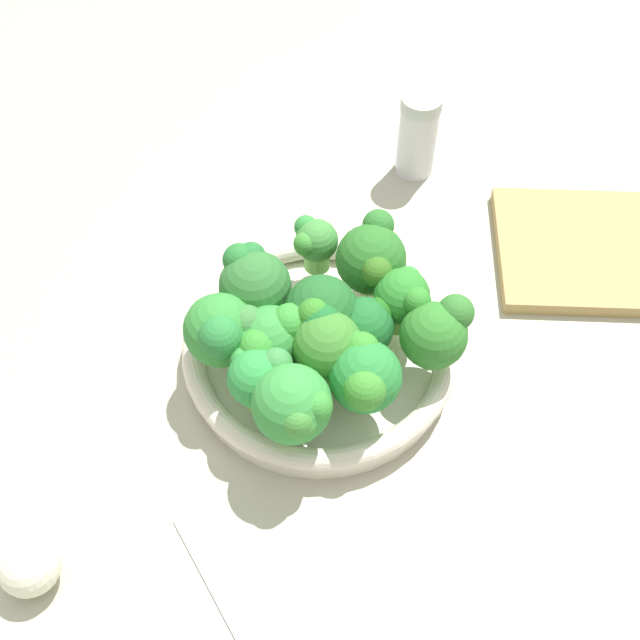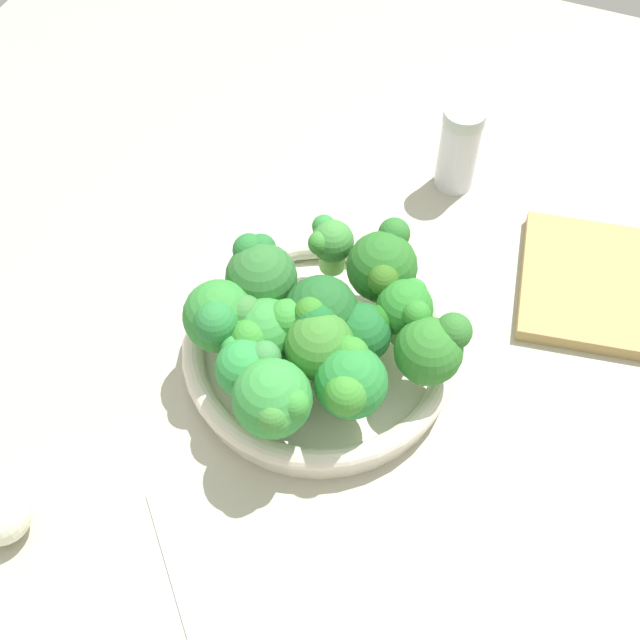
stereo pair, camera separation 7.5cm
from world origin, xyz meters
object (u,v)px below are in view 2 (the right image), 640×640
(broccoli_floret_7, at_px, (260,275))
(bowl, at_px, (320,350))
(broccoli_floret_8, at_px, (406,310))
(garlic_bulb, at_px, (1,515))
(broccoli_floret_6, at_px, (265,332))
(broccoli_floret_3, at_px, (350,382))
(broccoli_floret_9, at_px, (247,367))
(pepper_shaker, at_px, (459,148))
(broccoli_floret_1, at_px, (330,242))
(broccoli_floret_5, at_px, (222,317))
(broccoli_floret_0, at_px, (433,348))
(broccoli_floret_10, at_px, (320,344))
(broccoli_floret_2, at_px, (383,266))
(broccoli_floret_4, at_px, (319,316))
(broccoli_floret_12, at_px, (273,402))
(cutting_board, at_px, (638,292))
(broccoli_floret_11, at_px, (362,332))

(broccoli_floret_7, bearing_deg, bowl, 167.31)
(bowl, height_order, broccoli_floret_8, broccoli_floret_8)
(garlic_bulb, bearing_deg, broccoli_floret_6, -123.29)
(broccoli_floret_3, distance_m, broccoli_floret_8, 0.09)
(broccoli_floret_9, height_order, pepper_shaker, same)
(broccoli_floret_1, xyz_separation_m, broccoli_floret_3, (-0.08, 0.14, 0.01))
(broccoli_floret_5, bearing_deg, broccoli_floret_0, -167.71)
(broccoli_floret_10, relative_size, pepper_shaker, 0.75)
(broccoli_floret_5, bearing_deg, broccoli_floret_1, -113.24)
(broccoli_floret_0, distance_m, broccoli_floret_2, 0.10)
(broccoli_floret_1, relative_size, pepper_shaker, 0.56)
(bowl, relative_size, broccoli_floret_7, 3.27)
(broccoli_floret_0, distance_m, broccoli_floret_1, 0.16)
(broccoli_floret_4, bearing_deg, broccoli_floret_9, 61.55)
(broccoli_floret_4, relative_size, pepper_shaker, 0.75)
(broccoli_floret_3, relative_size, broccoli_floret_10, 0.95)
(broccoli_floret_12, relative_size, cutting_board, 0.34)
(broccoli_floret_7, bearing_deg, garlic_bulb, 66.88)
(bowl, height_order, broccoli_floret_1, broccoli_floret_1)
(broccoli_floret_8, height_order, broccoli_floret_11, broccoli_floret_8)
(broccoli_floret_9, distance_m, broccoli_floret_10, 0.07)
(broccoli_floret_2, distance_m, broccoli_floret_4, 0.09)
(broccoli_floret_6, relative_size, broccoli_floret_12, 0.87)
(broccoli_floret_3, bearing_deg, broccoli_floret_8, -101.38)
(broccoli_floret_6, bearing_deg, broccoli_floret_7, -61.79)
(broccoli_floret_2, height_order, broccoli_floret_3, same)
(broccoli_floret_4, height_order, broccoli_floret_11, broccoli_floret_4)
(broccoli_floret_2, xyz_separation_m, broccoli_floret_10, (0.02, 0.11, 0.01))
(broccoli_floret_8, distance_m, pepper_shaker, 0.25)
(broccoli_floret_1, distance_m, broccoli_floret_7, 0.08)
(broccoli_floret_4, bearing_deg, broccoli_floret_3, 133.53)
(broccoli_floret_2, xyz_separation_m, cutting_board, (-0.24, -0.12, -0.07))
(broccoli_floret_3, xyz_separation_m, cutting_board, (-0.22, -0.26, -0.07))
(broccoli_floret_1, bearing_deg, bowl, 106.06)
(broccoli_floret_5, height_order, broccoli_floret_8, broccoli_floret_5)
(broccoli_floret_7, distance_m, garlic_bulb, 0.30)
(broccoli_floret_11, height_order, cutting_board, broccoli_floret_11)
(pepper_shaker, bearing_deg, broccoli_floret_4, 80.91)
(broccoli_floret_9, bearing_deg, garlic_bulb, 51.17)
(broccoli_floret_11, bearing_deg, broccoli_floret_6, 24.71)
(broccoli_floret_4, bearing_deg, broccoli_floret_0, -175.86)
(broccoli_floret_9, height_order, garlic_bulb, broccoli_floret_9)
(broccoli_floret_2, distance_m, broccoli_floret_3, 0.13)
(broccoli_floret_7, bearing_deg, cutting_board, -151.53)
(cutting_board, bearing_deg, broccoli_floret_0, 49.92)
(pepper_shaker, bearing_deg, broccoli_floret_7, 67.08)
(broccoli_floret_3, bearing_deg, broccoli_floret_12, 40.77)
(garlic_bulb, bearing_deg, broccoli_floret_0, -138.04)
(bowl, height_order, garlic_bulb, garlic_bulb)
(bowl, distance_m, cutting_board, 0.33)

